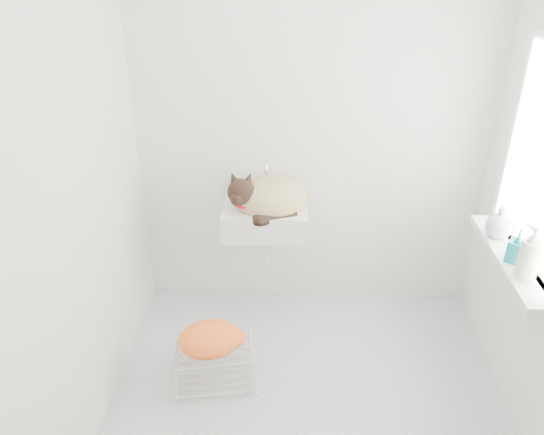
{
  "coord_description": "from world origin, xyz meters",
  "views": [
    {
      "loc": [
        -0.11,
        -2.15,
        2.31
      ],
      "look_at": [
        -0.22,
        0.5,
        0.88
      ],
      "focal_mm": 35.33,
      "sensor_mm": 36.0,
      "label": 1
    }
  ],
  "objects_px": {
    "bottle_a": "(524,277)",
    "bottle_c": "(497,236)",
    "sink": "(266,203)",
    "cat": "(267,198)",
    "bottle_b": "(513,261)",
    "wire_rack": "(214,360)"
  },
  "relations": [
    {
      "from": "wire_rack",
      "to": "bottle_c",
      "type": "bearing_deg",
      "value": 10.01
    },
    {
      "from": "wire_rack",
      "to": "bottle_c",
      "type": "height_order",
      "value": "bottle_c"
    },
    {
      "from": "cat",
      "to": "wire_rack",
      "type": "xyz_separation_m",
      "value": [
        -0.27,
        -0.6,
        -0.74
      ]
    },
    {
      "from": "sink",
      "to": "bottle_c",
      "type": "distance_m",
      "value": 1.32
    },
    {
      "from": "cat",
      "to": "bottle_a",
      "type": "height_order",
      "value": "cat"
    },
    {
      "from": "sink",
      "to": "bottle_b",
      "type": "distance_m",
      "value": 1.41
    },
    {
      "from": "bottle_b",
      "to": "cat",
      "type": "bearing_deg",
      "value": 155.48
    },
    {
      "from": "bottle_a",
      "to": "wire_rack",
      "type": "bearing_deg",
      "value": 175.57
    },
    {
      "from": "bottle_a",
      "to": "bottle_c",
      "type": "height_order",
      "value": "bottle_a"
    },
    {
      "from": "bottle_a",
      "to": "bottle_b",
      "type": "height_order",
      "value": "bottle_a"
    },
    {
      "from": "bottle_b",
      "to": "wire_rack",
      "type": "bearing_deg",
      "value": -179.19
    },
    {
      "from": "wire_rack",
      "to": "bottle_c",
      "type": "xyz_separation_m",
      "value": [
        1.54,
        0.27,
        0.7
      ]
    },
    {
      "from": "sink",
      "to": "bottle_a",
      "type": "xyz_separation_m",
      "value": [
        1.27,
        -0.73,
        0.0
      ]
    },
    {
      "from": "sink",
      "to": "bottle_b",
      "type": "height_order",
      "value": "sink"
    },
    {
      "from": "bottle_c",
      "to": "sink",
      "type": "bearing_deg",
      "value": 164.86
    },
    {
      "from": "wire_rack",
      "to": "bottle_c",
      "type": "distance_m",
      "value": 1.71
    },
    {
      "from": "bottle_c",
      "to": "bottle_a",
      "type": "bearing_deg",
      "value": -90.0
    },
    {
      "from": "wire_rack",
      "to": "bottle_b",
      "type": "xyz_separation_m",
      "value": [
        1.54,
        0.02,
        0.7
      ]
    },
    {
      "from": "sink",
      "to": "cat",
      "type": "bearing_deg",
      "value": -57.98
    },
    {
      "from": "wire_rack",
      "to": "bottle_a",
      "type": "height_order",
      "value": "bottle_a"
    },
    {
      "from": "cat",
      "to": "bottle_b",
      "type": "distance_m",
      "value": 1.39
    },
    {
      "from": "cat",
      "to": "bottle_b",
      "type": "relative_size",
      "value": 2.89
    }
  ]
}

